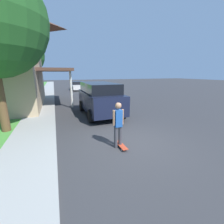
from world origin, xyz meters
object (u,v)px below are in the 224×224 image
(suv_parked, at_px, (100,98))
(skateboard, at_px, (121,145))
(lawn_tree_far, at_px, (24,55))
(skateboarder, at_px, (118,123))
(car_down_street, at_px, (77,86))

(suv_parked, bearing_deg, skateboard, -96.84)
(lawn_tree_far, xyz_separation_m, skateboarder, (4.65, -14.13, -3.57))
(car_down_street, relative_size, skateboard, 5.24)
(suv_parked, relative_size, skateboard, 5.80)
(skateboarder, distance_m, skateboard, 0.84)
(lawn_tree_far, height_order, car_down_street, lawn_tree_far)
(suv_parked, xyz_separation_m, car_down_street, (0.77, 15.39, -0.43))
(lawn_tree_far, height_order, skateboard, lawn_tree_far)
(lawn_tree_far, bearing_deg, skateboarder, -71.80)
(lawn_tree_far, bearing_deg, skateboard, -71.53)
(car_down_street, height_order, skateboarder, skateboarder)
(car_down_street, xyz_separation_m, skateboarder, (-1.42, -19.89, 0.24))
(suv_parked, xyz_separation_m, skateboard, (-0.55, -4.58, -1.03))
(suv_parked, distance_m, skateboarder, 4.56)
(lawn_tree_far, bearing_deg, suv_parked, -61.17)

